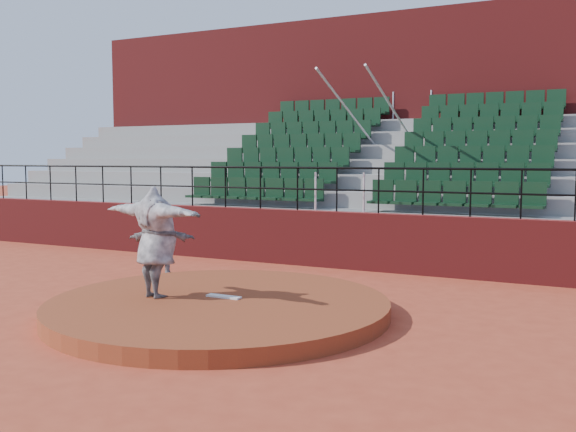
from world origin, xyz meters
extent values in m
plane|color=#B04127|center=(0.00, 0.00, 0.00)|extent=(90.00, 90.00, 0.00)
cylinder|color=brown|center=(0.00, 0.00, 0.12)|extent=(5.50, 5.50, 0.25)
cube|color=white|center=(0.00, 0.15, 0.27)|extent=(0.60, 0.15, 0.03)
cube|color=maroon|center=(0.00, 5.00, 0.65)|extent=(24.00, 0.30, 1.30)
cylinder|color=black|center=(0.00, 5.00, 2.30)|extent=(24.00, 0.05, 0.05)
cylinder|color=black|center=(0.00, 5.00, 1.80)|extent=(24.00, 0.04, 0.04)
cylinder|color=black|center=(-11.00, 5.00, 1.80)|extent=(0.04, 0.04, 1.00)
cylinder|color=black|center=(-10.00, 5.00, 1.80)|extent=(0.04, 0.04, 1.00)
cylinder|color=black|center=(-9.00, 5.00, 1.80)|extent=(0.04, 0.04, 1.00)
cylinder|color=black|center=(-8.00, 5.00, 1.80)|extent=(0.04, 0.04, 1.00)
cylinder|color=black|center=(-7.00, 5.00, 1.80)|extent=(0.04, 0.04, 1.00)
cylinder|color=black|center=(-6.00, 5.00, 1.80)|extent=(0.04, 0.04, 1.00)
cylinder|color=black|center=(-5.00, 5.00, 1.80)|extent=(0.04, 0.04, 1.00)
cylinder|color=black|center=(-4.00, 5.00, 1.80)|extent=(0.04, 0.04, 1.00)
cylinder|color=black|center=(-3.00, 5.00, 1.80)|extent=(0.04, 0.04, 1.00)
cylinder|color=black|center=(-2.00, 5.00, 1.80)|extent=(0.04, 0.04, 1.00)
cylinder|color=black|center=(-1.00, 5.00, 1.80)|extent=(0.04, 0.04, 1.00)
cylinder|color=black|center=(0.00, 5.00, 1.80)|extent=(0.04, 0.04, 1.00)
cylinder|color=black|center=(1.00, 5.00, 1.80)|extent=(0.04, 0.04, 1.00)
cylinder|color=black|center=(2.00, 5.00, 1.80)|extent=(0.04, 0.04, 1.00)
cylinder|color=black|center=(3.00, 5.00, 1.80)|extent=(0.04, 0.04, 1.00)
cylinder|color=black|center=(4.00, 5.00, 1.80)|extent=(0.04, 0.04, 1.00)
cylinder|color=black|center=(5.00, 5.00, 1.80)|extent=(0.04, 0.04, 1.00)
cube|color=gray|center=(0.00, 5.58, 0.65)|extent=(24.00, 0.85, 1.30)
cube|color=black|center=(-2.53, 5.59, 1.66)|extent=(3.85, 0.48, 0.72)
cube|color=black|center=(2.53, 5.59, 1.66)|extent=(3.85, 0.48, 0.72)
cube|color=gray|center=(0.00, 6.43, 0.85)|extent=(24.00, 0.85, 1.70)
cube|color=black|center=(-2.53, 6.44, 2.06)|extent=(3.85, 0.48, 0.72)
cube|color=black|center=(2.53, 6.44, 2.06)|extent=(3.85, 0.48, 0.72)
cube|color=gray|center=(0.00, 7.28, 1.05)|extent=(24.00, 0.85, 2.10)
cube|color=black|center=(-2.53, 7.29, 2.46)|extent=(3.85, 0.48, 0.72)
cube|color=black|center=(2.53, 7.29, 2.46)|extent=(3.85, 0.48, 0.72)
cube|color=gray|center=(0.00, 8.12, 1.25)|extent=(24.00, 0.85, 2.50)
cube|color=black|center=(-2.53, 8.13, 2.86)|extent=(3.85, 0.48, 0.72)
cube|color=black|center=(2.53, 8.13, 2.86)|extent=(3.85, 0.48, 0.72)
cube|color=gray|center=(0.00, 8.97, 1.45)|extent=(24.00, 0.85, 2.90)
cube|color=black|center=(-2.53, 8.98, 3.26)|extent=(3.85, 0.48, 0.72)
cube|color=black|center=(2.53, 8.98, 3.26)|extent=(3.85, 0.48, 0.72)
cube|color=gray|center=(0.00, 9.82, 1.65)|extent=(24.00, 0.85, 3.30)
cube|color=black|center=(-2.53, 9.83, 3.66)|extent=(3.85, 0.48, 0.72)
cube|color=black|center=(2.53, 9.83, 3.66)|extent=(3.85, 0.48, 0.72)
cube|color=gray|center=(0.00, 10.68, 1.85)|extent=(24.00, 0.85, 3.70)
cube|color=black|center=(-2.53, 10.69, 4.06)|extent=(3.85, 0.48, 0.72)
cube|color=black|center=(2.53, 10.69, 4.06)|extent=(3.85, 0.48, 0.72)
cylinder|color=silver|center=(-0.60, 8.12, 3.40)|extent=(0.06, 5.97, 2.46)
cylinder|color=silver|center=(0.60, 8.12, 3.40)|extent=(0.06, 5.97, 2.46)
cube|color=maroon|center=(0.00, 12.60, 3.55)|extent=(24.00, 3.00, 7.10)
imported|color=black|center=(-1.00, -0.31, 1.16)|extent=(2.31, 1.08, 1.82)
imported|color=black|center=(-2.91, 2.25, 0.77)|extent=(1.49, 0.96, 1.53)
camera|label=1|loc=(5.56, -8.61, 2.52)|focal=40.00mm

